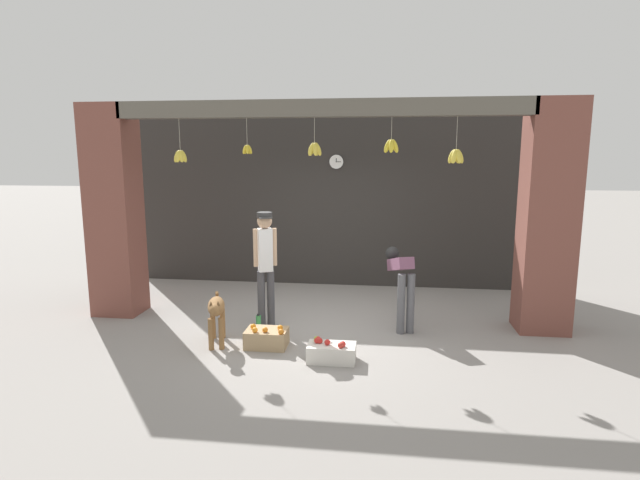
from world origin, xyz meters
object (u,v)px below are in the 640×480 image
at_px(fruit_crate_oranges, 267,338).
at_px(wall_clock, 336,162).
at_px(fruit_crate_apples, 331,352).
at_px(dog, 216,311).
at_px(worker_stooping, 401,277).
at_px(water_bottle, 259,324).
at_px(shopkeeper, 265,259).

xyz_separation_m(fruit_crate_oranges, wall_clock, (0.60, 3.27, 2.25)).
distance_m(fruit_crate_oranges, fruit_crate_apples, 0.96).
bearing_deg(dog, worker_stooping, 96.20).
bearing_deg(water_bottle, worker_stooping, 13.37).
height_order(water_bottle, wall_clock, wall_clock).
relative_size(dog, water_bottle, 2.87).
bearing_deg(water_bottle, shopkeeper, 81.66).
distance_m(shopkeeper, water_bottle, 0.93).
height_order(shopkeeper, worker_stooping, shopkeeper).
bearing_deg(water_bottle, fruit_crate_apples, -37.34).
distance_m(worker_stooping, fruit_crate_apples, 1.72).
bearing_deg(shopkeeper, dog, 37.20).
height_order(fruit_crate_oranges, fruit_crate_apples, fruit_crate_oranges).
height_order(dog, worker_stooping, worker_stooping).
relative_size(worker_stooping, water_bottle, 4.07).
distance_m(shopkeeper, fruit_crate_oranges, 1.21).
xyz_separation_m(dog, fruit_crate_apples, (1.57, -0.35, -0.35)).
bearing_deg(wall_clock, water_bottle, -106.96).
height_order(dog, wall_clock, wall_clock).
bearing_deg(shopkeeper, fruit_crate_oranges, 81.43).
bearing_deg(wall_clock, fruit_crate_oranges, -100.49).
height_order(worker_stooping, water_bottle, worker_stooping).
relative_size(worker_stooping, fruit_crate_oranges, 2.06).
height_order(dog, water_bottle, dog).
bearing_deg(worker_stooping, fruit_crate_oranges, -166.90).
height_order(shopkeeper, fruit_crate_oranges, shopkeeper).
relative_size(shopkeeper, water_bottle, 6.13).
relative_size(water_bottle, wall_clock, 1.00).
relative_size(fruit_crate_apples, water_bottle, 2.14).
height_order(shopkeeper, water_bottle, shopkeeper).
bearing_deg(water_bottle, dog, -130.77).
xyz_separation_m(fruit_crate_apples, water_bottle, (-1.13, 0.86, 0.01)).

